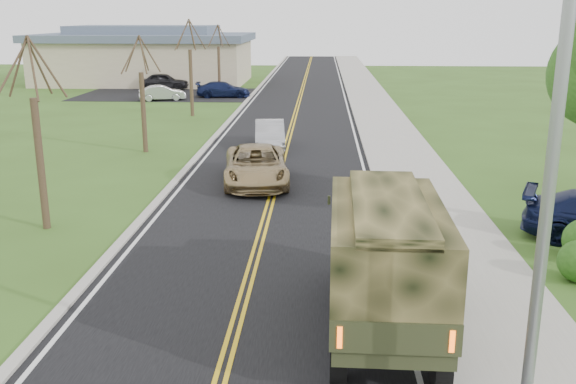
{
  "coord_description": "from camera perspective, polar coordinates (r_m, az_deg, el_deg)",
  "views": [
    {
      "loc": [
        1.84,
        -9.25,
        6.65
      ],
      "look_at": [
        0.91,
        8.27,
        1.8
      ],
      "focal_mm": 40.0,
      "sensor_mm": 36.0,
      "label": 1
    }
  ],
  "objects": [
    {
      "name": "road",
      "position": [
        49.73,
        0.89,
        7.77
      ],
      "size": [
        8.0,
        120.0,
        0.01
      ],
      "primitive_type": "cube",
      "color": "black",
      "rests_on": "ground"
    },
    {
      "name": "curb_right",
      "position": [
        49.74,
        5.72,
        7.76
      ],
      "size": [
        0.3,
        120.0,
        0.12
      ],
      "primitive_type": "cube",
      "color": "#9E998E",
      "rests_on": "ground"
    },
    {
      "name": "sidewalk_right",
      "position": [
        49.85,
        7.75,
        7.7
      ],
      "size": [
        3.2,
        120.0,
        0.1
      ],
      "primitive_type": "cube",
      "color": "#9E998E",
      "rests_on": "ground"
    },
    {
      "name": "curb_left",
      "position": [
        50.05,
        -3.9,
        7.84
      ],
      "size": [
        0.3,
        120.0,
        0.1
      ],
      "primitive_type": "cube",
      "color": "#9E998E",
      "rests_on": "ground"
    },
    {
      "name": "street_light",
      "position": [
        9.53,
        21.68,
        0.88
      ],
      "size": [
        1.65,
        0.22,
        8.0
      ],
      "color": "gray",
      "rests_on": "ground"
    },
    {
      "name": "bare_tree_a",
      "position": [
        21.56,
        -21.28,
        3.63
      ],
      "size": [
        1.93,
        2.26,
        6.08
      ],
      "color": "#38281C",
      "rests_on": "ground"
    },
    {
      "name": "bare_tree_b",
      "position": [
        32.74,
        -12.78,
        7.75
      ],
      "size": [
        1.83,
        2.14,
        5.73
      ],
      "color": "#38281C",
      "rests_on": "ground"
    },
    {
      "name": "bare_tree_c",
      "position": [
        44.31,
        -8.63,
        10.26
      ],
      "size": [
        2.04,
        2.39,
        6.42
      ],
      "color": "#38281C",
      "rests_on": "ground"
    },
    {
      "name": "bare_tree_d",
      "position": [
        56.1,
        -6.16,
        11.17
      ],
      "size": [
        1.88,
        2.2,
        5.91
      ],
      "color": "#38281C",
      "rests_on": "ground"
    },
    {
      "name": "commercial_building",
      "position": [
        67.73,
        -12.5,
        11.74
      ],
      "size": [
        25.5,
        21.5,
        5.65
      ],
      "color": "tan",
      "rests_on": "ground"
    },
    {
      "name": "military_truck",
      "position": [
        13.75,
        8.54,
        -5.37
      ],
      "size": [
        2.34,
        6.37,
        3.15
      ],
      "rotation": [
        0.0,
        0.0,
        -0.02
      ],
      "color": "black",
      "rests_on": "ground"
    },
    {
      "name": "suv_champagne",
      "position": [
        26.1,
        -2.85,
        2.38
      ],
      "size": [
        3.11,
        5.68,
        1.51
      ],
      "primitive_type": "imported",
      "rotation": [
        0.0,
        0.0,
        0.11
      ],
      "color": "tan",
      "rests_on": "ground"
    },
    {
      "name": "sedan_silver",
      "position": [
        33.27,
        -1.63,
        5.14
      ],
      "size": [
        1.88,
        4.36,
        1.4
      ],
      "primitive_type": "imported",
      "rotation": [
        0.0,
        0.0,
        0.1
      ],
      "color": "#A1A2A6",
      "rests_on": "ground"
    },
    {
      "name": "lot_car_dark",
      "position": [
        61.3,
        -10.9,
        9.66
      ],
      "size": [
        4.46,
        1.81,
        1.52
      ],
      "primitive_type": "imported",
      "rotation": [
        0.0,
        0.0,
        1.58
      ],
      "color": "black",
      "rests_on": "ground"
    },
    {
      "name": "lot_car_silver",
      "position": [
        53.18,
        -11.12,
        8.64
      ],
      "size": [
        3.89,
        2.34,
        1.21
      ],
      "primitive_type": "imported",
      "rotation": [
        0.0,
        0.0,
        1.88
      ],
      "color": "#B8B7BD",
      "rests_on": "ground"
    },
    {
      "name": "lot_car_navy",
      "position": [
        54.54,
        -5.78,
        9.06
      ],
      "size": [
        4.64,
        2.25,
        1.3
      ],
      "primitive_type": "imported",
      "rotation": [
        0.0,
        0.0,
        1.67
      ],
      "color": "#10173B",
      "rests_on": "ground"
    }
  ]
}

